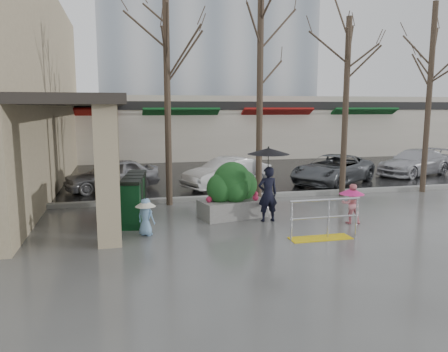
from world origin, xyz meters
name	(u,v)px	position (x,y,z in m)	size (l,w,h in m)	color
ground	(257,229)	(0.00, 0.00, 0.00)	(120.00, 120.00, 0.00)	#51514F
street_asphalt	(169,151)	(0.00, 22.00, 0.01)	(120.00, 36.00, 0.01)	black
curb	(223,197)	(0.00, 4.00, 0.07)	(120.00, 0.30, 0.15)	gray
canopy_slab	(88,99)	(-4.80, 8.00, 3.62)	(2.80, 18.00, 0.25)	#2D2823
pillar_front	(107,174)	(-3.90, -0.50, 1.75)	(0.55, 0.55, 3.50)	tan
pillar_back	(111,149)	(-3.90, 6.00, 1.75)	(0.55, 0.55, 3.50)	tan
storefront_row	(204,127)	(2.00, 17.97, 2.01)	(34.00, 6.74, 4.00)	beige
office_tower	(200,5)	(4.00, 30.00, 12.50)	(18.00, 12.00, 25.00)	#8C99A8
handrail	(323,224)	(1.36, -1.20, 0.38)	(1.90, 0.50, 1.03)	yellow
tree_west	(167,52)	(-2.00, 3.60, 5.08)	(3.20, 3.20, 6.80)	#382B21
tree_midwest	(260,50)	(1.20, 3.60, 5.23)	(3.20, 3.20, 7.00)	#382B21
tree_mideast	(347,64)	(4.50, 3.60, 4.86)	(3.20, 3.20, 6.50)	#382B21
tree_east	(432,51)	(8.00, 3.60, 5.38)	(3.20, 3.20, 7.20)	#382B21
woman	(268,176)	(0.55, 0.75, 1.34)	(1.23, 1.23, 2.20)	black
child_pink	(352,200)	(2.82, -0.02, 0.67)	(0.72, 0.72, 1.15)	pink
child_blue	(146,213)	(-3.00, 0.11, 0.59)	(0.57, 0.54, 1.00)	#729FCC
planter	(232,191)	(-0.33, 1.48, 0.81)	(2.11, 1.40, 1.69)	slate
news_boxes	(135,198)	(-3.22, 1.80, 0.67)	(0.87, 2.44, 1.34)	#0B3317
car_a	(112,175)	(-3.94, 6.80, 0.63)	(1.49, 3.70, 1.26)	#A7A6AB
car_b	(227,173)	(0.67, 6.17, 0.63)	(1.33, 3.82, 1.26)	silver
car_c	(333,169)	(5.40, 6.11, 0.63)	(2.09, 4.53, 1.26)	#565A5E
car_d	(414,162)	(10.45, 7.41, 0.63)	(1.77, 4.34, 1.26)	#BABBC0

